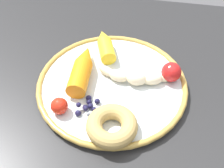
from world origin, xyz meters
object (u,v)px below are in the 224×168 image
at_px(plate, 112,85).
at_px(carrot_orange, 82,68).
at_px(carrot_yellow, 105,45).
at_px(blueberry_pile, 88,106).
at_px(tomato_near, 59,106).
at_px(banana, 137,77).
at_px(dining_table, 114,125).
at_px(donut, 112,126).
at_px(tomato_mid, 171,72).

xyz_separation_m(plate, carrot_orange, (0.07, -0.02, 0.02)).
relative_size(carrot_yellow, blueberry_pile, 2.01).
xyz_separation_m(blueberry_pile, tomato_near, (0.05, 0.02, 0.01)).
bearing_deg(banana, carrot_yellow, -45.43).
height_order(carrot_orange, tomato_near, carrot_orange).
xyz_separation_m(dining_table, tomato_near, (0.10, 0.06, 0.12)).
distance_m(donut, blueberry_pile, 0.07).
height_order(carrot_yellow, blueberry_pile, carrot_yellow).
relative_size(dining_table, carrot_orange, 9.10).
height_order(plate, tomato_mid, tomato_mid).
bearing_deg(carrot_yellow, blueberry_pile, 89.93).
distance_m(donut, tomato_near, 0.11).
distance_m(plate, banana, 0.06).
bearing_deg(blueberry_pile, plate, -115.84).
bearing_deg(dining_table, carrot_orange, -31.90).
bearing_deg(dining_table, blueberry_pile, 40.02).
bearing_deg(donut, blueberry_pile, -37.49).
bearing_deg(tomato_mid, carrot_orange, 6.47).
bearing_deg(carrot_orange, tomato_near, 79.33).
bearing_deg(tomato_near, plate, -134.28).
bearing_deg(tomato_near, tomato_mid, -148.80).
bearing_deg(carrot_yellow, plate, 108.54).
bearing_deg(blueberry_pile, carrot_orange, -69.91).
xyz_separation_m(dining_table, blueberry_pile, (0.05, 0.04, 0.11)).
distance_m(dining_table, tomato_mid, 0.18).
bearing_deg(banana, blueberry_pile, 46.73).
bearing_deg(banana, plate, 19.69).
height_order(banana, carrot_orange, carrot_orange).
height_order(carrot_orange, carrot_yellow, carrot_orange).
bearing_deg(banana, tomato_mid, -165.24).
xyz_separation_m(plate, banana, (-0.05, -0.02, 0.02)).
relative_size(plate, tomato_mid, 7.56).
height_order(dining_table, tomato_mid, tomato_mid).
relative_size(banana, carrot_orange, 1.28).
height_order(banana, blueberry_pile, banana).
xyz_separation_m(dining_table, carrot_yellow, (0.05, -0.14, 0.12)).
bearing_deg(carrot_orange, tomato_mid, -173.53).
distance_m(carrot_yellow, blueberry_pile, 0.18).
bearing_deg(carrot_orange, plate, 167.32).
bearing_deg(dining_table, tomato_near, 29.46).
height_order(carrot_yellow, donut, carrot_yellow).
distance_m(dining_table, carrot_yellow, 0.19).
relative_size(blueberry_pile, tomato_mid, 1.27).
distance_m(dining_table, donut, 0.14).
relative_size(donut, tomato_near, 2.83).
bearing_deg(tomato_near, carrot_orange, -100.67).
height_order(dining_table, carrot_yellow, carrot_yellow).
bearing_deg(carrot_orange, blueberry_pile, 110.09).
bearing_deg(donut, tomato_mid, -123.45).
relative_size(dining_table, plate, 3.94).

